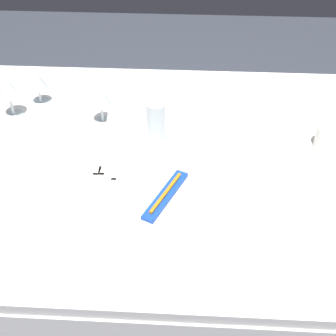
# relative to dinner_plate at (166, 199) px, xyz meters

# --- Properties ---
(ground_plane) EXTENTS (6.00, 6.00, 0.00)m
(ground_plane) POSITION_rel_dinner_plate_xyz_m (-0.01, 0.20, -0.75)
(ground_plane) COLOR #383D47
(dining_table) EXTENTS (1.80, 1.11, 0.74)m
(dining_table) POSITION_rel_dinner_plate_xyz_m (-0.01, 0.20, -0.09)
(dining_table) COLOR white
(dining_table) RESTS_ON ground
(dinner_plate) EXTENTS (0.26, 0.26, 0.02)m
(dinner_plate) POSITION_rel_dinner_plate_xyz_m (0.00, 0.00, 0.00)
(dinner_plate) COLOR white
(dinner_plate) RESTS_ON dining_table
(toothbrush_package) EXTENTS (0.12, 0.21, 0.02)m
(toothbrush_package) POSITION_rel_dinner_plate_xyz_m (0.00, 0.00, 0.02)
(toothbrush_package) COLOR blue
(toothbrush_package) RESTS_ON dinner_plate
(fork_outer) EXTENTS (0.02, 0.21, 0.00)m
(fork_outer) POSITION_rel_dinner_plate_xyz_m (-0.16, 0.02, -0.01)
(fork_outer) COLOR beige
(fork_outer) RESTS_ON dining_table
(fork_inner) EXTENTS (0.03, 0.22, 0.00)m
(fork_inner) POSITION_rel_dinner_plate_xyz_m (-0.19, 0.04, -0.01)
(fork_inner) COLOR beige
(fork_inner) RESTS_ON dining_table
(fork_salad) EXTENTS (0.03, 0.22, 0.00)m
(fork_salad) POSITION_rel_dinner_plate_xyz_m (-0.22, 0.04, -0.01)
(fork_salad) COLOR beige
(fork_salad) RESTS_ON dining_table
(spoon_soup) EXTENTS (0.03, 0.20, 0.01)m
(spoon_soup) POSITION_rel_dinner_plate_xyz_m (0.16, 0.04, -0.01)
(spoon_soup) COLOR beige
(spoon_soup) RESTS_ON dining_table
(spoon_dessert) EXTENTS (0.03, 0.21, 0.01)m
(spoon_dessert) POSITION_rel_dinner_plate_xyz_m (0.19, 0.04, -0.01)
(spoon_dessert) COLOR beige
(spoon_dessert) RESTS_ON dining_table
(saucer_left) EXTENTS (0.13, 0.13, 0.01)m
(saucer_left) POSITION_rel_dinner_plate_xyz_m (0.50, 0.26, -0.00)
(saucer_left) COLOR white
(saucer_left) RESTS_ON dining_table
(coffee_cup_left) EXTENTS (0.11, 0.09, 0.07)m
(coffee_cup_left) POSITION_rel_dinner_plate_xyz_m (0.50, 0.26, 0.04)
(coffee_cup_left) COLOR white
(coffee_cup_left) RESTS_ON saucer_left
(wine_glass_centre) EXTENTS (0.07, 0.07, 0.14)m
(wine_glass_centre) POSITION_rel_dinner_plate_xyz_m (-0.48, 0.48, 0.08)
(wine_glass_centre) COLOR silver
(wine_glass_centre) RESTS_ON dining_table
(wine_glass_left) EXTENTS (0.08, 0.08, 0.15)m
(wine_glass_left) POSITION_rel_dinner_plate_xyz_m (-0.56, 0.40, 0.10)
(wine_glass_left) COLOR silver
(wine_glass_left) RESTS_ON dining_table
(wine_glass_right) EXTENTS (0.07, 0.07, 0.14)m
(wine_glass_right) POSITION_rel_dinner_plate_xyz_m (-0.24, 0.37, 0.09)
(wine_glass_right) COLOR silver
(wine_glass_right) RESTS_ON dining_table
(drink_tumbler) EXTENTS (0.06, 0.06, 0.13)m
(drink_tumbler) POSITION_rel_dinner_plate_xyz_m (-0.05, 0.29, 0.05)
(drink_tumbler) COLOR silver
(drink_tumbler) RESTS_ON dining_table
(napkin_folded) EXTENTS (0.08, 0.08, 0.17)m
(napkin_folded) POSITION_rel_dinner_plate_xyz_m (-0.18, 0.22, 0.08)
(napkin_folded) COLOR white
(napkin_folded) RESTS_ON dining_table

